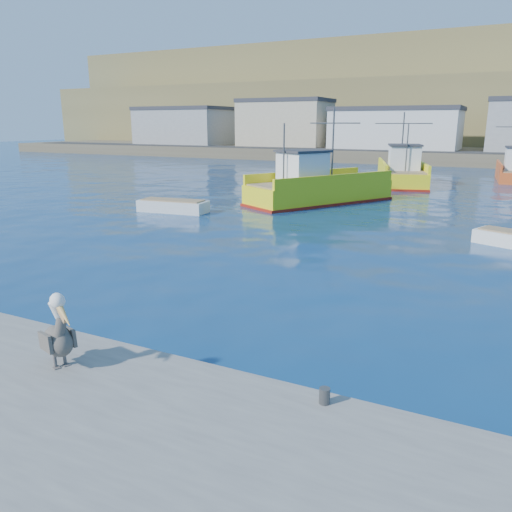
{
  "coord_description": "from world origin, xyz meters",
  "views": [
    {
      "loc": [
        5.46,
        -11.12,
        5.39
      ],
      "look_at": [
        -1.29,
        2.45,
        1.34
      ],
      "focal_mm": 35.0,
      "sensor_mm": 36.0,
      "label": 1
    }
  ],
  "objects_px": {
    "trawler_yellow_a": "(317,188)",
    "trawler_yellow_b": "(402,173)",
    "skiff_left": "(173,207)",
    "pelican": "(58,335)"
  },
  "relations": [
    {
      "from": "trawler_yellow_a",
      "to": "trawler_yellow_b",
      "type": "distance_m",
      "value": 13.96
    },
    {
      "from": "skiff_left",
      "to": "pelican",
      "type": "relative_size",
      "value": 2.71
    },
    {
      "from": "trawler_yellow_b",
      "to": "skiff_left",
      "type": "xyz_separation_m",
      "value": [
        -9.98,
        -21.06,
        -0.7
      ]
    },
    {
      "from": "trawler_yellow_a",
      "to": "skiff_left",
      "type": "bearing_deg",
      "value": -132.25
    },
    {
      "from": "trawler_yellow_b",
      "to": "skiff_left",
      "type": "bearing_deg",
      "value": -115.36
    },
    {
      "from": "trawler_yellow_b",
      "to": "pelican",
      "type": "bearing_deg",
      "value": -89.09
    },
    {
      "from": "trawler_yellow_a",
      "to": "trawler_yellow_b",
      "type": "bearing_deg",
      "value": 76.79
    },
    {
      "from": "trawler_yellow_a",
      "to": "trawler_yellow_b",
      "type": "height_order",
      "value": "trawler_yellow_a"
    },
    {
      "from": "trawler_yellow_a",
      "to": "pelican",
      "type": "relative_size",
      "value": 6.74
    },
    {
      "from": "skiff_left",
      "to": "pelican",
      "type": "distance_m",
      "value": 21.55
    }
  ]
}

